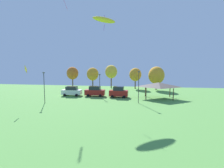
# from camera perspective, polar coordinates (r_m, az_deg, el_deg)

# --- Properties ---
(kite_flying_1) EXTENTS (4.67, 3.19, 3.00)m
(kite_flying_1) POSITION_cam_1_polar(r_m,az_deg,el_deg) (36.63, -2.60, 20.20)
(kite_flying_1) COLOR yellow
(kite_flying_3) EXTENTS (0.73, 2.11, 2.14)m
(kite_flying_3) POSITION_cam_1_polar(r_m,az_deg,el_deg) (41.50, -14.93, 23.77)
(kite_flying_3) COLOR #E54C93
(kite_flying_4) EXTENTS (0.59, 1.37, 1.45)m
(kite_flying_4) POSITION_cam_1_polar(r_m,az_deg,el_deg) (34.85, -26.32, 4.34)
(kite_flying_4) COLOR yellow
(parked_car_leftmost) EXTENTS (4.82, 2.32, 2.30)m
(parked_car_leftmost) POSITION_cam_1_polar(r_m,az_deg,el_deg) (43.84, -13.02, -2.28)
(parked_car_leftmost) COLOR silver
(parked_car_leftmost) RESTS_ON ground
(parked_car_second_from_left) EXTENTS (4.82, 2.08, 2.46)m
(parked_car_second_from_left) POSITION_cam_1_polar(r_m,az_deg,el_deg) (42.16, -5.61, -2.39)
(parked_car_second_from_left) COLOR maroon
(parked_car_second_from_left) RESTS_ON ground
(parked_car_third_from_left) EXTENTS (4.34, 2.11, 2.56)m
(parked_car_third_from_left) POSITION_cam_1_polar(r_m,az_deg,el_deg) (40.62, 2.17, -2.63)
(parked_car_third_from_left) COLOR maroon
(parked_car_third_from_left) RESTS_ON ground
(park_pavilion) EXTENTS (7.36, 5.37, 3.60)m
(park_pavilion) POSITION_cam_1_polar(r_m,az_deg,el_deg) (40.60, 15.00, -0.23)
(park_pavilion) COLOR brown
(park_pavilion) RESTS_ON ground
(light_post_0) EXTENTS (0.36, 0.20, 6.30)m
(light_post_0) POSITION_cam_1_polar(r_m,az_deg,el_deg) (34.44, 8.69, -0.41)
(light_post_0) COLOR #2D2D33
(light_post_0) RESTS_ON ground
(light_post_1) EXTENTS (0.36, 0.20, 5.38)m
(light_post_1) POSITION_cam_1_polar(r_m,az_deg,el_deg) (41.50, -4.03, 0.10)
(light_post_1) COLOR #2D2D33
(light_post_1) RESTS_ON ground
(light_post_2) EXTENTS (0.36, 0.20, 6.12)m
(light_post_2) POSITION_cam_1_polar(r_m,az_deg,el_deg) (36.84, -21.27, -0.48)
(light_post_2) COLOR #2D2D33
(light_post_2) RESTS_ON ground
(treeline_tree_0) EXTENTS (3.82, 3.82, 6.89)m
(treeline_tree_0) POSITION_cam_1_polar(r_m,az_deg,el_deg) (59.67, -12.77, 3.43)
(treeline_tree_0) COLOR brown
(treeline_tree_0) RESTS_ON ground
(treeline_tree_1) EXTENTS (3.77, 3.77, 6.68)m
(treeline_tree_1) POSITION_cam_1_polar(r_m,az_deg,el_deg) (56.67, -6.33, 3.22)
(treeline_tree_1) COLOR brown
(treeline_tree_1) RESTS_ON ground
(treeline_tree_2) EXTENTS (3.87, 3.87, 7.49)m
(treeline_tree_2) POSITION_cam_1_polar(r_m,az_deg,el_deg) (56.38, -0.26, 4.01)
(treeline_tree_2) COLOR brown
(treeline_tree_2) RESTS_ON ground
(treeline_tree_3) EXTENTS (3.79, 3.79, 6.59)m
(treeline_tree_3) POSITION_cam_1_polar(r_m,az_deg,el_deg) (55.80, 7.62, 3.06)
(treeline_tree_3) COLOR brown
(treeline_tree_3) RESTS_ON ground
(treeline_tree_4) EXTENTS (4.75, 4.75, 7.05)m
(treeline_tree_4) POSITION_cam_1_polar(r_m,az_deg,el_deg) (54.04, 14.29, 2.76)
(treeline_tree_4) COLOR brown
(treeline_tree_4) RESTS_ON ground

